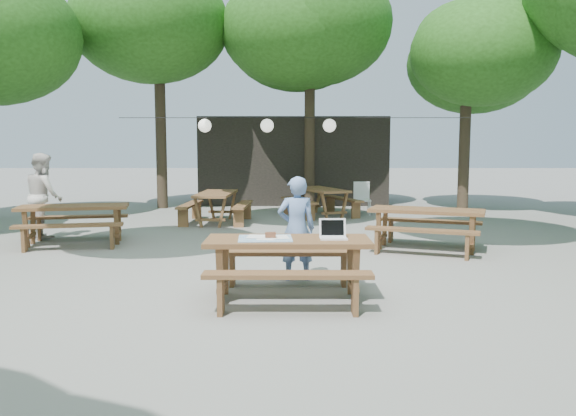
% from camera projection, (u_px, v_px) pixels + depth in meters
% --- Properties ---
extents(ground, '(80.00, 80.00, 0.00)m').
position_uv_depth(ground, '(265.00, 268.00, 8.67)').
color(ground, slate).
rests_on(ground, ground).
extents(pavilion, '(6.00, 3.00, 2.80)m').
position_uv_depth(pavilion, '(293.00, 160.00, 18.95)').
color(pavilion, black).
rests_on(pavilion, ground).
extents(main_picnic_table, '(2.00, 1.58, 0.75)m').
position_uv_depth(main_picnic_table, '(288.00, 268.00, 6.89)').
color(main_picnic_table, '#51351C').
rests_on(main_picnic_table, ground).
extents(picnic_table_nw, '(2.19, 1.95, 0.75)m').
position_uv_depth(picnic_table_nw, '(74.00, 224.00, 10.74)').
color(picnic_table_nw, '#51351C').
rests_on(picnic_table_nw, ground).
extents(picnic_table_ne, '(2.33, 2.14, 0.75)m').
position_uv_depth(picnic_table_ne, '(426.00, 229.00, 10.13)').
color(picnic_table_ne, '#51351C').
rests_on(picnic_table_ne, ground).
extents(picnic_table_far_w, '(1.67, 2.04, 0.75)m').
position_uv_depth(picnic_table_far_w, '(216.00, 207.00, 13.74)').
color(picnic_table_far_w, '#51351C').
rests_on(picnic_table_far_w, ground).
extents(picnic_table_far_e, '(2.17, 2.35, 0.75)m').
position_uv_depth(picnic_table_far_e, '(321.00, 202.00, 15.03)').
color(picnic_table_far_e, '#51351C').
rests_on(picnic_table_far_e, ground).
extents(woman, '(0.57, 0.41, 1.46)m').
position_uv_depth(woman, '(296.00, 229.00, 7.83)').
color(woman, '#6A89C2').
rests_on(woman, ground).
extents(second_person, '(1.02, 1.07, 1.74)m').
position_uv_depth(second_person, '(44.00, 196.00, 11.45)').
color(second_person, silver).
rests_on(second_person, ground).
extents(plastic_chair, '(0.44, 0.44, 0.90)m').
position_uv_depth(plastic_chair, '(362.00, 205.00, 15.39)').
color(plastic_chair, silver).
rests_on(plastic_chair, ground).
extents(laptop, '(0.34, 0.27, 0.24)m').
position_uv_depth(laptop, '(333.00, 233.00, 6.86)').
color(laptop, white).
rests_on(laptop, main_picnic_table).
extents(tabletop_clutter, '(0.68, 0.59, 0.08)m').
position_uv_depth(tabletop_clutter, '(266.00, 238.00, 6.85)').
color(tabletop_clutter, teal).
rests_on(tabletop_clutter, main_picnic_table).
extents(paper_lanterns, '(9.00, 0.34, 0.38)m').
position_uv_depth(paper_lanterns, '(268.00, 125.00, 14.37)').
color(paper_lanterns, black).
rests_on(paper_lanterns, ground).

